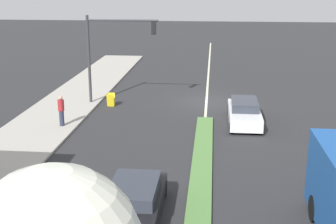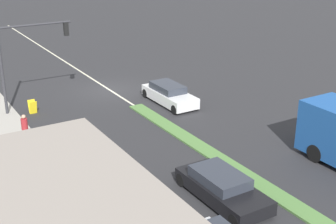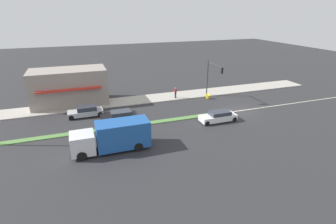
{
  "view_description": "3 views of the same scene",
  "coord_description": "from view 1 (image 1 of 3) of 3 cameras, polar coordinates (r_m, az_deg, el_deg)",
  "views": [
    {
      "loc": [
        -0.37,
        30.3,
        7.88
      ],
      "look_at": [
        1.71,
        8.99,
        1.78
      ],
      "focal_mm": 50.0,
      "sensor_mm": 36.0,
      "label": 1
    },
    {
      "loc": [
        13.12,
        29.67,
        10.56
      ],
      "look_at": [
        0.41,
        8.77,
        1.24
      ],
      "focal_mm": 50.0,
      "sensor_mm": 36.0,
      "label": 2
    },
    {
      "loc": [
        -28.33,
        20.46,
        12.95
      ],
      "look_at": [
        -0.9,
        10.77,
        1.55
      ],
      "focal_mm": 28.0,
      "sensor_mm": 36.0,
      "label": 3
    }
  ],
  "objects": [
    {
      "name": "traffic_signal_main",
      "position": [
        30.06,
        -7.04,
        8.16
      ],
      "size": [
        4.59,
        0.34,
        5.6
      ],
      "color": "#333338",
      "rests_on": "sidewalk_right"
    },
    {
      "name": "suv_black",
      "position": [
        16.18,
        -4.26,
        -10.95
      ],
      "size": [
        1.9,
        4.55,
        1.21
      ],
      "color": "black",
      "rests_on": "ground"
    },
    {
      "name": "van_white",
      "position": [
        26.75,
        9.27,
        -0.06
      ],
      "size": [
        1.74,
        4.58,
        1.3
      ],
      "color": "silver",
      "rests_on": "ground"
    },
    {
      "name": "lane_marking_center",
      "position": [
        31.31,
        4.71,
        1.27
      ],
      "size": [
        0.16,
        60.0,
        0.01
      ],
      "primitive_type": "cube",
      "color": "beige",
      "rests_on": "ground"
    },
    {
      "name": "pedestrian",
      "position": [
        26.11,
        -12.89,
        0.22
      ],
      "size": [
        0.34,
        0.34,
        1.69
      ],
      "color": "#282D42",
      "rests_on": "sidewalk_right"
    },
    {
      "name": "warning_aframe_sign",
      "position": [
        30.19,
        -6.99,
        1.48
      ],
      "size": [
        0.45,
        0.53,
        0.84
      ],
      "color": "yellow",
      "rests_on": "ground"
    }
  ]
}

